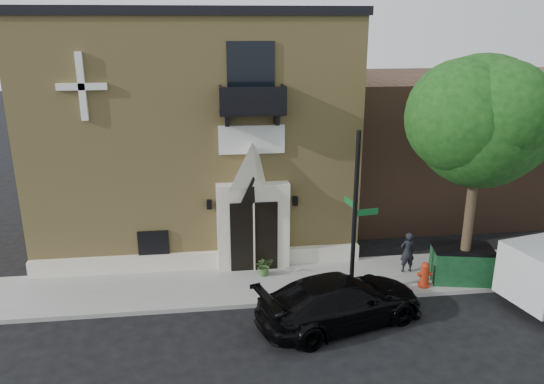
# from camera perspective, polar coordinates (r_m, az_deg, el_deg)

# --- Properties ---
(ground) EXTENTS (120.00, 120.00, 0.00)m
(ground) POSITION_cam_1_polar(r_m,az_deg,el_deg) (17.64, 2.19, -12.10)
(ground) COLOR black
(ground) RESTS_ON ground
(sidewalk) EXTENTS (42.00, 3.00, 0.15)m
(sidewalk) POSITION_cam_1_polar(r_m,az_deg,el_deg) (19.06, 4.46, -9.45)
(sidewalk) COLOR gray
(sidewalk) RESTS_ON ground
(church) EXTENTS (12.20, 11.01, 9.30)m
(church) POSITION_cam_1_polar(r_m,az_deg,el_deg) (23.39, -8.21, 7.42)
(church) COLOR tan
(church) RESTS_ON ground
(neighbour_building) EXTENTS (18.00, 8.00, 6.40)m
(neighbour_building) POSITION_cam_1_polar(r_m,az_deg,el_deg) (28.69, 23.56, 5.11)
(neighbour_building) COLOR brown
(neighbour_building) RESTS_ON ground
(street_tree_left) EXTENTS (4.97, 4.38, 7.77)m
(street_tree_left) POSITION_cam_1_polar(r_m,az_deg,el_deg) (17.89, 21.79, 7.14)
(street_tree_left) COLOR #38281C
(street_tree_left) RESTS_ON sidewalk
(black_sedan) EXTENTS (5.64, 3.60, 1.52)m
(black_sedan) POSITION_cam_1_polar(r_m,az_deg,el_deg) (16.48, 7.42, -11.53)
(black_sedan) COLOR black
(black_sedan) RESTS_ON ground
(street_sign) EXTENTS (0.94, 0.87, 5.53)m
(street_sign) POSITION_cam_1_polar(r_m,az_deg,el_deg) (17.06, 8.92, -2.48)
(street_sign) COLOR black
(street_sign) RESTS_ON sidewalk
(fire_hydrant) EXTENTS (0.51, 0.41, 0.89)m
(fire_hydrant) POSITION_cam_1_polar(r_m,az_deg,el_deg) (19.00, 16.09, -8.52)
(fire_hydrant) COLOR #9E2811
(fire_hydrant) RESTS_ON sidewalk
(dumpster) EXTENTS (2.17, 1.51, 1.29)m
(dumpster) POSITION_cam_1_polar(r_m,az_deg,el_deg) (19.68, 19.64, -7.23)
(dumpster) COLOR #0E3517
(dumpster) RESTS_ON sidewalk
(planter) EXTENTS (0.69, 0.62, 0.71)m
(planter) POSITION_cam_1_polar(r_m,az_deg,el_deg) (19.06, -0.84, -7.96)
(planter) COLOR #446732
(planter) RESTS_ON sidewalk
(pedestrian_near) EXTENTS (0.57, 0.40, 1.51)m
(pedestrian_near) POSITION_cam_1_polar(r_m,az_deg,el_deg) (19.76, 14.36, -6.30)
(pedestrian_near) COLOR black
(pedestrian_near) RESTS_ON sidewalk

